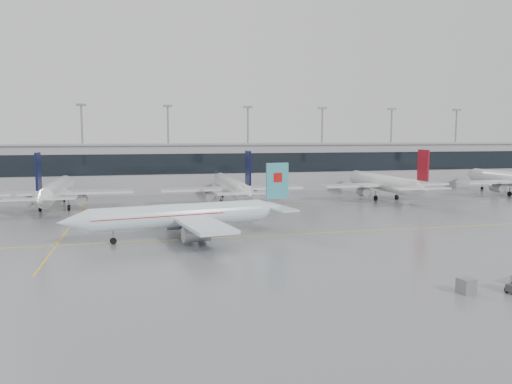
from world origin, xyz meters
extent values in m
plane|color=gray|center=(0.00, 0.00, 0.00)|extent=(320.00, 320.00, 0.00)
cube|color=gold|center=(0.00, 0.00, 0.01)|extent=(120.00, 0.25, 0.01)
cube|color=gold|center=(0.00, 30.00, 0.01)|extent=(120.00, 0.25, 0.01)
cube|color=gold|center=(-30.00, 15.00, 0.01)|extent=(0.25, 60.00, 0.01)
cube|color=#949498|center=(0.00, 62.00, 6.00)|extent=(180.00, 15.00, 12.00)
cube|color=black|center=(0.00, 54.45, 7.50)|extent=(180.00, 0.20, 5.00)
cube|color=gray|center=(0.00, 62.00, 12.20)|extent=(182.00, 16.00, 0.40)
cylinder|color=gray|center=(-33.00, 68.00, 11.00)|extent=(0.50, 0.50, 22.00)
cube|color=gray|center=(-33.00, 68.00, 22.30)|extent=(2.40, 1.00, 0.60)
cylinder|color=gray|center=(-11.00, 68.00, 11.00)|extent=(0.50, 0.50, 22.00)
cube|color=gray|center=(-11.00, 68.00, 22.30)|extent=(2.40, 1.00, 0.60)
cylinder|color=gray|center=(11.00, 68.00, 11.00)|extent=(0.50, 0.50, 22.00)
cube|color=gray|center=(11.00, 68.00, 22.30)|extent=(2.40, 1.00, 0.60)
cylinder|color=gray|center=(33.00, 68.00, 11.00)|extent=(0.50, 0.50, 22.00)
cube|color=gray|center=(33.00, 68.00, 22.30)|extent=(2.40, 1.00, 0.60)
cylinder|color=gray|center=(55.00, 68.00, 11.00)|extent=(0.50, 0.50, 22.00)
cube|color=gray|center=(55.00, 68.00, 22.30)|extent=(2.40, 1.00, 0.60)
cylinder|color=gray|center=(77.00, 68.00, 11.00)|extent=(0.50, 0.50, 22.00)
cube|color=gray|center=(77.00, 68.00, 22.30)|extent=(2.40, 1.00, 0.60)
cylinder|color=white|center=(-13.75, 0.69, 3.35)|extent=(24.29, 7.42, 3.16)
cone|color=white|center=(-27.58, -1.82, 3.35)|extent=(4.50, 3.83, 3.16)
cone|color=white|center=(0.87, 3.34, 3.35)|extent=(6.07, 4.11, 3.16)
cube|color=white|center=(-12.27, 0.96, 2.95)|extent=(9.58, 26.60, 0.45)
cube|color=white|center=(1.07, 3.38, 3.65)|extent=(4.55, 10.39, 0.25)
cube|color=teal|center=(1.26, 3.41, 7.63)|extent=(3.60, 0.99, 5.40)
cylinder|color=#9E9EA0|center=(-11.91, -3.85, 1.45)|extent=(3.92, 2.71, 2.10)
cylinder|color=#9E9EA0|center=(-13.62, 5.59, 1.45)|extent=(3.92, 2.71, 2.10)
cylinder|color=gray|center=(-22.66, -0.93, 1.11)|extent=(0.20, 0.20, 1.32)
cylinder|color=black|center=(-22.66, -0.93, 0.45)|extent=(0.94, 0.46, 0.90)
cylinder|color=gray|center=(-10.83, -1.42, 1.21)|extent=(0.24, 0.24, 1.32)
cylinder|color=black|center=(-10.83, -1.42, 0.55)|extent=(1.16, 0.64, 1.10)
cylinder|color=gray|center=(-11.75, 3.69, 1.21)|extent=(0.24, 0.24, 1.32)
cylinder|color=black|center=(-11.75, 3.69, 0.55)|extent=(1.16, 0.64, 1.10)
cube|color=#B70F0F|center=(1.26, 3.41, 8.13)|extent=(1.46, 0.69, 1.40)
cube|color=#B70F0F|center=(-16.70, 0.15, 3.55)|extent=(18.28, 6.36, 0.12)
cylinder|color=silver|center=(-35.00, 35.00, 3.80)|extent=(3.59, 27.36, 3.59)
cone|color=silver|center=(-35.00, 50.68, 3.80)|extent=(3.59, 4.00, 3.59)
cone|color=silver|center=(-35.00, 18.52, 3.80)|extent=(3.59, 5.60, 3.59)
cube|color=silver|center=(-35.00, 33.50, 3.40)|extent=(29.64, 5.00, 0.45)
cube|color=silver|center=(-35.00, 18.32, 4.10)|extent=(11.40, 2.80, 0.25)
cube|color=black|center=(-35.00, 18.12, 8.66)|extent=(0.35, 3.60, 6.12)
cylinder|color=#9E9EA0|center=(-39.80, 34.00, 1.90)|extent=(2.10, 3.60, 2.10)
cylinder|color=#9E9EA0|center=(-30.20, 34.00, 1.90)|extent=(2.10, 3.60, 2.10)
cylinder|color=gray|center=(-35.00, 45.68, 1.23)|extent=(0.20, 0.20, 1.56)
cylinder|color=black|center=(-35.00, 45.68, 0.45)|extent=(0.30, 0.90, 0.90)
cylinder|color=gray|center=(-37.60, 32.50, 1.33)|extent=(0.24, 0.24, 1.56)
cylinder|color=black|center=(-37.60, 32.50, 0.55)|extent=(0.45, 1.10, 1.10)
cylinder|color=gray|center=(-32.40, 32.50, 1.33)|extent=(0.24, 0.24, 1.56)
cylinder|color=black|center=(-32.40, 32.50, 0.55)|extent=(0.45, 1.10, 1.10)
cylinder|color=silver|center=(0.00, 35.00, 3.80)|extent=(3.59, 27.36, 3.59)
cone|color=silver|center=(0.00, 50.68, 3.80)|extent=(3.59, 4.00, 3.59)
cone|color=silver|center=(0.00, 18.52, 3.80)|extent=(3.59, 5.60, 3.59)
cube|color=silver|center=(0.00, 33.50, 3.40)|extent=(29.64, 5.00, 0.45)
cube|color=silver|center=(0.00, 18.32, 4.10)|extent=(11.40, 2.80, 0.25)
cube|color=black|center=(0.00, 18.12, 8.66)|extent=(0.35, 3.60, 6.12)
cylinder|color=#9E9EA0|center=(-4.80, 34.00, 1.90)|extent=(2.10, 3.60, 2.10)
cylinder|color=#9E9EA0|center=(4.80, 34.00, 1.90)|extent=(2.10, 3.60, 2.10)
cylinder|color=gray|center=(0.00, 45.68, 1.23)|extent=(0.20, 0.20, 1.56)
cylinder|color=black|center=(0.00, 45.68, 0.45)|extent=(0.30, 0.90, 0.90)
cylinder|color=gray|center=(-2.60, 32.50, 1.33)|extent=(0.24, 0.24, 1.56)
cylinder|color=black|center=(-2.60, 32.50, 0.55)|extent=(0.45, 1.10, 1.10)
cylinder|color=gray|center=(2.60, 32.50, 1.33)|extent=(0.24, 0.24, 1.56)
cylinder|color=black|center=(2.60, 32.50, 0.55)|extent=(0.45, 1.10, 1.10)
cylinder|color=silver|center=(35.00, 35.00, 3.80)|extent=(3.59, 27.36, 3.59)
cone|color=silver|center=(35.00, 50.68, 3.80)|extent=(3.59, 4.00, 3.59)
cone|color=silver|center=(35.00, 18.52, 3.80)|extent=(3.59, 5.60, 3.59)
cube|color=silver|center=(35.00, 33.50, 3.40)|extent=(29.64, 5.00, 0.45)
cube|color=silver|center=(35.00, 18.32, 4.10)|extent=(11.40, 2.80, 0.25)
cube|color=maroon|center=(35.00, 18.12, 8.66)|extent=(0.35, 3.60, 6.12)
cylinder|color=#9E9EA0|center=(30.20, 34.00, 1.90)|extent=(2.10, 3.60, 2.10)
cylinder|color=#9E9EA0|center=(39.80, 34.00, 1.90)|extent=(2.10, 3.60, 2.10)
cylinder|color=gray|center=(35.00, 45.68, 1.23)|extent=(0.20, 0.20, 1.56)
cylinder|color=black|center=(35.00, 45.68, 0.45)|extent=(0.30, 0.90, 0.90)
cylinder|color=gray|center=(32.40, 32.50, 1.33)|extent=(0.24, 0.24, 1.56)
cylinder|color=black|center=(32.40, 32.50, 0.55)|extent=(0.45, 1.10, 1.10)
cylinder|color=gray|center=(37.60, 32.50, 1.33)|extent=(0.24, 0.24, 1.56)
cylinder|color=black|center=(37.60, 32.50, 0.55)|extent=(0.45, 1.10, 1.10)
cylinder|color=silver|center=(70.00, 35.00, 3.80)|extent=(3.59, 27.36, 3.59)
cone|color=silver|center=(70.00, 50.68, 3.80)|extent=(3.59, 4.00, 3.59)
cylinder|color=#9E9EA0|center=(65.20, 34.00, 1.90)|extent=(2.10, 3.60, 2.10)
cylinder|color=gray|center=(70.00, 45.68, 1.23)|extent=(0.20, 0.20, 1.56)
cylinder|color=black|center=(70.00, 45.68, 0.45)|extent=(0.30, 0.90, 0.90)
cylinder|color=gray|center=(67.40, 32.50, 1.33)|extent=(0.24, 0.24, 1.56)
cylinder|color=black|center=(67.40, 32.50, 0.55)|extent=(0.45, 1.10, 1.10)
cylinder|color=gray|center=(14.06, -30.71, 1.19)|extent=(0.08, 0.08, 0.86)
cylinder|color=black|center=(13.66, -30.72, 0.29)|extent=(0.60, 0.34, 0.57)
cube|color=slate|center=(9.88, -30.00, 0.69)|extent=(1.59, 1.51, 1.39)
camera|label=1|loc=(-19.24, -68.83, 14.42)|focal=35.00mm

